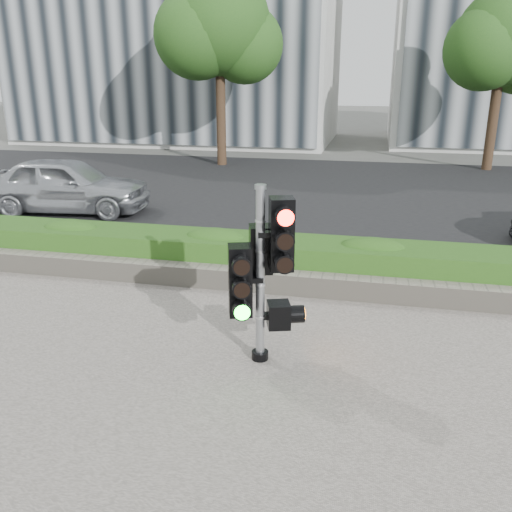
{
  "coord_description": "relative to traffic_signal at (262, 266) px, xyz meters",
  "views": [
    {
      "loc": [
        1.46,
        -6.15,
        3.37
      ],
      "look_at": [
        -0.04,
        0.6,
        1.06
      ],
      "focal_mm": 38.0,
      "sensor_mm": 36.0,
      "label": 1
    }
  ],
  "objects": [
    {
      "name": "road",
      "position": [
        -0.23,
        10.28,
        -1.23
      ],
      "size": [
        60.0,
        13.0,
        0.02
      ],
      "primitive_type": "cube",
      "color": "black",
      "rests_on": "ground"
    },
    {
      "name": "hedge",
      "position": [
        -0.23,
        2.83,
        -0.87
      ],
      "size": [
        12.0,
        1.0,
        0.68
      ],
      "primitive_type": "cube",
      "color": "#4F932D",
      "rests_on": "sidewalk"
    },
    {
      "name": "stone_wall",
      "position": [
        -0.23,
        2.18,
        -1.04
      ],
      "size": [
        12.0,
        0.32,
        0.34
      ],
      "primitive_type": "cube",
      "color": "gray",
      "rests_on": "sidewalk"
    },
    {
      "name": "ground",
      "position": [
        -0.23,
        0.28,
        -1.24
      ],
      "size": [
        120.0,
        120.0,
        0.0
      ],
      "primitive_type": "plane",
      "color": "#51514C",
      "rests_on": "ground"
    },
    {
      "name": "traffic_signal",
      "position": [
        0.0,
        0.0,
        0.0
      ],
      "size": [
        0.8,
        0.68,
        2.18
      ],
      "rotation": [
        0.0,
        0.0,
        0.31
      ],
      "color": "black",
      "rests_on": "sidewalk"
    },
    {
      "name": "tree_right",
      "position": [
        5.25,
        15.83,
        3.24
      ],
      "size": [
        4.1,
        3.58,
        6.53
      ],
      "color": "black",
      "rests_on": "ground"
    },
    {
      "name": "curb",
      "position": [
        -0.23,
        3.43,
        -1.18
      ],
      "size": [
        60.0,
        0.25,
        0.12
      ],
      "primitive_type": "cube",
      "color": "gray",
      "rests_on": "ground"
    },
    {
      "name": "sidewalk",
      "position": [
        -0.23,
        -2.22,
        -1.22
      ],
      "size": [
        16.0,
        11.0,
        0.03
      ],
      "primitive_type": "cube",
      "color": "#9E9389",
      "rests_on": "ground"
    },
    {
      "name": "car_silver",
      "position": [
        -6.42,
        6.35,
        -0.51
      ],
      "size": [
        4.33,
        2.13,
        1.42
      ],
      "primitive_type": "imported",
      "rotation": [
        0.0,
        0.0,
        1.68
      ],
      "color": "#B3B5BA",
      "rests_on": "road"
    },
    {
      "name": "tree_left",
      "position": [
        -4.75,
        14.84,
        3.81
      ],
      "size": [
        4.61,
        4.03,
        7.34
      ],
      "color": "black",
      "rests_on": "ground"
    }
  ]
}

